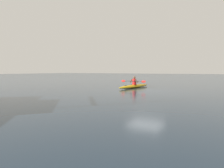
# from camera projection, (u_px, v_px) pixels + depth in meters

# --- Properties ---
(ground_plane) EXTENTS (160.00, 160.00, 0.00)m
(ground_plane) POSITION_uv_depth(u_px,v_px,m) (146.00, 91.00, 15.70)
(ground_plane) COLOR #1E2D3D
(kayak) EXTENTS (0.89, 4.80, 0.28)m
(kayak) POSITION_uv_depth(u_px,v_px,m) (134.00, 86.00, 18.61)
(kayak) COLOR #EAB214
(kayak) RESTS_ON ground
(kayaker) EXTENTS (2.34, 0.47, 0.70)m
(kayaker) POSITION_uv_depth(u_px,v_px,m) (134.00, 81.00, 18.54)
(kayaker) COLOR red
(kayaker) RESTS_ON kayak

